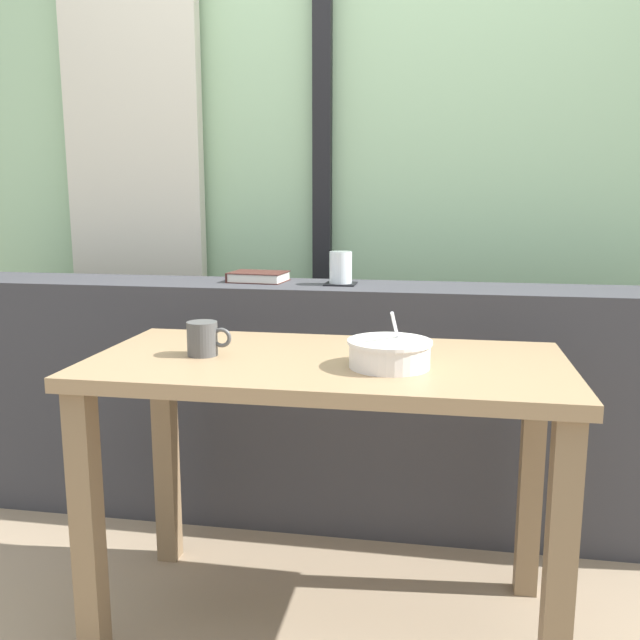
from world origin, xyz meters
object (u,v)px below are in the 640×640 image
object	(u,v)px
juice_glass	(341,269)
closed_book	(258,277)
coaster_square	(341,284)
ceramic_mug	(203,339)
breakfast_table	(327,407)
soup_bowl	(390,354)

from	to	relation	value
juice_glass	closed_book	size ratio (longest dim) A/B	0.53
coaster_square	ceramic_mug	world-z (taller)	coaster_square
closed_book	ceramic_mug	world-z (taller)	closed_book
closed_book	juice_glass	bearing A→B (deg)	-6.36
breakfast_table	closed_book	size ratio (longest dim) A/B	5.87
soup_bowl	ceramic_mug	bearing A→B (deg)	175.33
breakfast_table	juice_glass	bearing A→B (deg)	95.17
ceramic_mug	coaster_square	bearing A→B (deg)	67.67
closed_book	ceramic_mug	xyz separation A→B (m)	(0.03, -0.65, -0.08)
breakfast_table	coaster_square	world-z (taller)	coaster_square
breakfast_table	ceramic_mug	xyz separation A→B (m)	(-0.31, -0.02, 0.17)
coaster_square	juice_glass	bearing A→B (deg)	0.00
soup_bowl	ceramic_mug	size ratio (longest dim) A/B	1.75
juice_glass	ceramic_mug	bearing A→B (deg)	-112.33
breakfast_table	soup_bowl	distance (m)	0.23
juice_glass	soup_bowl	distance (m)	0.70
breakfast_table	coaster_square	distance (m)	0.65
juice_glass	ceramic_mug	world-z (taller)	juice_glass
soup_bowl	coaster_square	bearing A→B (deg)	107.76
breakfast_table	soup_bowl	bearing A→B (deg)	-20.15
coaster_square	ceramic_mug	size ratio (longest dim) A/B	0.88
coaster_square	soup_bowl	xyz separation A→B (m)	(0.21, -0.66, -0.07)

